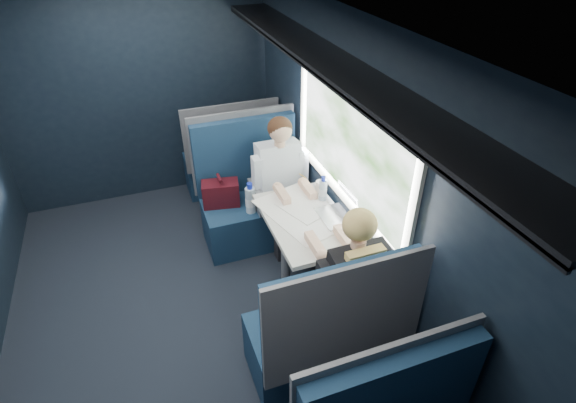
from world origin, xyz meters
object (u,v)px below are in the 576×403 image
object	(u,v)px
seat_row_front	(230,159)
seat_bay_far	(325,335)
man	(282,179)
table	(303,227)
bottle_small	(323,190)
laptop	(342,209)
woman	(350,276)
cup	(320,186)
seat_bay_near	(251,201)

from	to	relation	value
seat_row_front	seat_bay_far	bearing A→B (deg)	-90.00
man	seat_row_front	bearing A→B (deg)	102.83
table	man	world-z (taller)	man
seat_bay_far	bottle_small	world-z (taller)	seat_bay_far
table	laptop	xyz separation A→B (m)	(0.31, -0.06, 0.14)
table	seat_bay_far	distance (m)	0.93
seat_row_front	woman	bearing A→B (deg)	-84.30
seat_bay_far	seat_row_front	world-z (taller)	seat_bay_far
seat_bay_far	man	bearing A→B (deg)	80.97
seat_row_front	table	bearing A→B (deg)	-84.20
table	cup	size ratio (longest dim) A/B	10.47
seat_bay_far	woman	size ratio (longest dim) A/B	0.95
seat_bay_near	man	bearing A→B (deg)	-33.49
seat_bay_near	seat_bay_far	distance (m)	1.75
seat_row_front	laptop	distance (m)	1.96
seat_row_front	bottle_small	size ratio (longest dim) A/B	4.97
man	woman	bearing A→B (deg)	-90.00
man	cup	size ratio (longest dim) A/B	13.84
woman	bottle_small	xyz separation A→B (m)	(0.20, 0.92, 0.11)
seat_row_front	bottle_small	distance (m)	1.70
seat_bay_near	cup	distance (m)	0.80
seat_row_front	laptop	xyz separation A→B (m)	(0.49, -1.85, 0.40)
man	laptop	xyz separation A→B (m)	(0.24, -0.76, 0.09)
seat_bay_near	bottle_small	world-z (taller)	seat_bay_near
table	seat_bay_far	bearing A→B (deg)	-101.78
table	seat_row_front	size ratio (longest dim) A/B	0.86
seat_bay_near	bottle_small	xyz separation A→B (m)	(0.46, -0.66, 0.42)
woman	laptop	xyz separation A→B (m)	(0.24, 0.65, 0.08)
seat_row_front	cup	xyz separation A→B (m)	(0.48, -1.44, 0.38)
cup	seat_bay_far	bearing A→B (deg)	-111.28
seat_bay_near	woman	size ratio (longest dim) A/B	0.95
table	bottle_small	world-z (taller)	bottle_small
seat_bay_far	table	bearing A→B (deg)	78.22
woman	seat_row_front	bearing A→B (deg)	95.70
table	bottle_small	xyz separation A→B (m)	(0.26, 0.21, 0.18)
laptop	bottle_small	xyz separation A→B (m)	(-0.05, 0.27, 0.04)
bottle_small	man	bearing A→B (deg)	111.96
bottle_small	table	bearing A→B (deg)	-140.77
seat_bay_near	cup	size ratio (longest dim) A/B	13.19
man	seat_bay_far	bearing A→B (deg)	-99.03
man	table	bearing A→B (deg)	-95.52
laptop	seat_bay_far	bearing A→B (deg)	-121.09
seat_bay_near	bottle_small	distance (m)	0.91
man	bottle_small	bearing A→B (deg)	-68.04
woman	bottle_small	world-z (taller)	woman
man	cup	xyz separation A→B (m)	(0.23, -0.34, 0.07)
woman	laptop	bearing A→B (deg)	69.50
seat_bay_far	laptop	size ratio (longest dim) A/B	3.82
seat_bay_near	seat_row_front	distance (m)	0.92
seat_bay_far	seat_row_front	size ratio (longest dim) A/B	1.09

